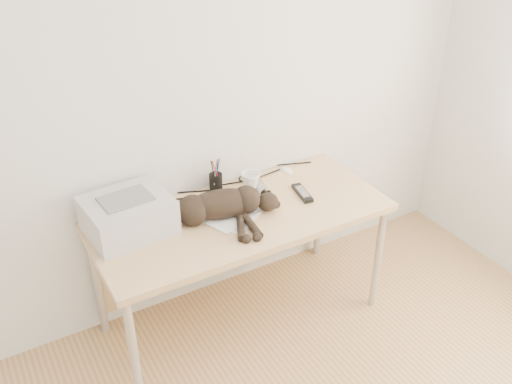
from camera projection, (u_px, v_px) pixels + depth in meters
wall_back at (207, 94)px, 3.04m from camera, size 3.50×0.00×3.50m
desk at (234, 226)px, 3.19m from camera, size 1.60×0.70×0.74m
printer at (128, 215)px, 2.87m from camera, size 0.44×0.39×0.20m
papers at (234, 217)px, 3.02m from camera, size 0.35×0.31×0.01m
cat at (218, 207)px, 2.98m from camera, size 0.72×0.45×0.17m
mug at (250, 181)px, 3.25m from camera, size 0.16×0.16×0.10m
pen_cup at (216, 182)px, 3.24m from camera, size 0.08×0.08×0.19m
remote_grey at (259, 185)px, 3.30m from camera, size 0.10×0.21×0.02m
remote_black at (302, 193)px, 3.22m from camera, size 0.09×0.20×0.02m
mouse at (287, 169)px, 3.46m from camera, size 0.06×0.10×0.03m
cable_tangle at (215, 187)px, 3.29m from camera, size 1.36×0.09×0.01m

